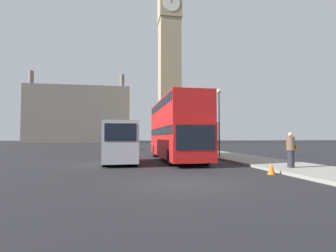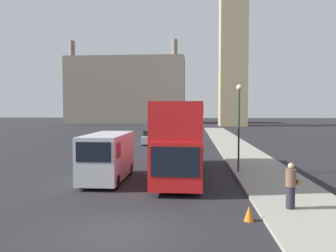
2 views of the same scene
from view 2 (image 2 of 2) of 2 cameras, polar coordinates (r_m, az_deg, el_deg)
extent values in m
plane|color=black|center=(11.54, -8.53, -17.76)|extent=(300.00, 300.00, 0.00)
cube|color=gray|center=(12.14, 27.20, -16.62)|extent=(3.93, 120.00, 0.15)
cube|color=tan|center=(84.68, 11.26, 13.54)|extent=(6.52, 6.52, 39.60)
cube|color=slate|center=(100.75, -7.16, 6.11)|extent=(34.89, 13.03, 19.54)
cylinder|color=slate|center=(100.88, -16.35, 12.83)|extent=(1.56, 1.56, 4.30)
cylinder|color=slate|center=(94.85, 1.18, 13.59)|extent=(1.56, 1.56, 4.30)
cube|color=red|center=(20.22, 2.05, -4.59)|extent=(2.50, 10.92, 2.29)
cube|color=red|center=(20.05, 2.07, 1.31)|extent=(2.50, 10.70, 1.87)
cube|color=black|center=(20.14, 2.06, -2.56)|extent=(2.54, 10.49, 0.55)
cube|color=black|center=(20.05, 2.07, 2.90)|extent=(2.54, 10.27, 0.55)
cube|color=black|center=(14.77, 1.22, -6.30)|extent=(2.20, 0.03, 1.37)
cylinder|color=black|center=(16.68, -1.61, -9.38)|extent=(0.70, 1.04, 1.04)
cylinder|color=black|center=(16.59, 4.68, -9.45)|extent=(0.70, 1.04, 1.04)
cylinder|color=black|center=(24.17, 0.26, -5.54)|extent=(0.70, 1.04, 1.04)
cylinder|color=black|center=(24.12, 4.56, -5.57)|extent=(0.70, 1.04, 1.04)
cube|color=#B2B7BC|center=(19.01, -10.46, -5.08)|extent=(2.06, 5.36, 2.48)
cube|color=black|center=(16.37, -12.89, -4.47)|extent=(1.75, 0.02, 0.99)
cube|color=black|center=(17.28, -11.95, -4.07)|extent=(2.09, 0.97, 0.79)
cylinder|color=black|center=(17.70, -14.41, -9.24)|extent=(0.51, 0.74, 0.74)
cylinder|color=black|center=(17.27, -9.48, -9.49)|extent=(0.51, 0.74, 0.74)
cylinder|color=black|center=(21.12, -11.21, -7.23)|extent=(0.51, 0.74, 0.74)
cylinder|color=black|center=(20.76, -7.06, -7.37)|extent=(0.51, 0.74, 0.74)
cylinder|color=#23232D|center=(14.07, 20.54, -11.59)|extent=(0.34, 0.34, 0.88)
cylinder|color=brown|center=(13.90, 20.60, -8.43)|extent=(0.40, 0.40, 0.70)
sphere|color=tan|center=(13.81, 20.64, -6.53)|extent=(0.24, 0.24, 0.24)
cube|color=olive|center=(14.02, 21.79, -9.08)|extent=(0.12, 0.24, 0.20)
cylinder|color=#2D332D|center=(20.92, 12.23, -0.91)|extent=(0.12, 0.12, 5.10)
sphere|color=beige|center=(20.92, 12.31, 6.57)|extent=(0.36, 0.36, 0.36)
cube|color=#99999E|center=(38.63, -2.97, -2.29)|extent=(1.71, 4.54, 0.84)
cube|color=black|center=(38.68, -2.96, -1.20)|extent=(1.54, 2.18, 0.61)
cylinder|color=black|center=(37.31, -4.27, -2.86)|extent=(0.38, 0.67, 0.67)
cylinder|color=black|center=(37.14, -2.23, -2.88)|extent=(0.38, 0.67, 0.67)
cylinder|color=black|center=(40.17, -3.66, -2.45)|extent=(0.38, 0.67, 0.67)
cylinder|color=black|center=(40.01, -1.76, -2.47)|extent=(0.38, 0.67, 0.67)
cone|color=orange|center=(12.68, 13.91, -14.58)|extent=(0.36, 0.36, 0.55)
camera|label=1|loc=(5.32, -74.80, -25.78)|focal=28.00mm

